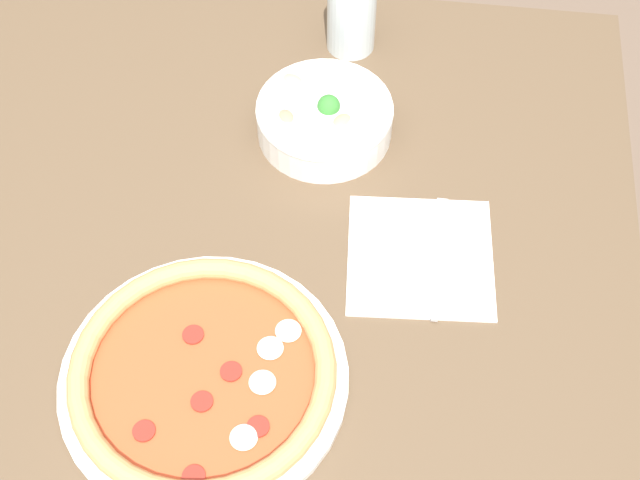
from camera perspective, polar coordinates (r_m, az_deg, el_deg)
The scene contains 8 objects.
ground_plane at distance 1.85m, azimuth -3.20°, elevation -12.98°, with size 8.00×8.00×0.00m, color brown.
dining_table at distance 1.28m, azimuth -4.52°, elevation -1.96°, with size 1.04×0.96×0.76m.
pizza at distance 1.05m, azimuth -7.47°, elevation -8.53°, with size 0.34×0.34×0.04m.
bowl at distance 1.26m, azimuth 0.28°, elevation 7.85°, with size 0.19×0.19×0.07m.
napkin at distance 1.16m, azimuth 6.43°, elevation -1.05°, with size 0.20×0.20×0.00m.
fork at distance 1.15m, azimuth 5.06°, elevation -0.88°, with size 0.02×0.17×0.00m.
knife at distance 1.15m, azimuth 7.57°, elevation -1.41°, with size 0.02×0.19×0.01m.
glass at distance 1.38m, azimuth 2.03°, elevation 14.15°, with size 0.07×0.07×0.12m.
Camera 1 is at (0.19, -0.68, 1.72)m, focal length 50.00 mm.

